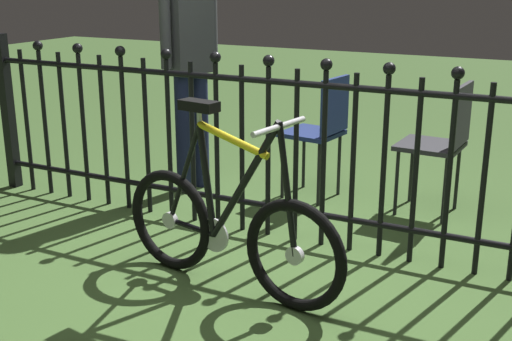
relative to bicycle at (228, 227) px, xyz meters
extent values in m
plane|color=#41622E|center=(0.05, 0.06, -0.32)|extent=(20.00, 20.00, 0.00)
cylinder|color=black|center=(-2.22, 0.72, 0.19)|extent=(0.03, 0.03, 1.02)
sphere|color=black|center=(-2.22, 0.72, 0.73)|extent=(0.07, 0.07, 0.07)
cylinder|color=black|center=(-2.05, 0.72, 0.19)|extent=(0.03, 0.03, 1.02)
cylinder|color=black|center=(-1.87, 0.72, 0.19)|extent=(0.03, 0.03, 1.02)
sphere|color=black|center=(-1.87, 0.72, 0.73)|extent=(0.07, 0.07, 0.07)
cylinder|color=black|center=(-1.70, 0.72, 0.19)|extent=(0.03, 0.03, 1.02)
cylinder|color=black|center=(-1.52, 0.72, 0.19)|extent=(0.03, 0.03, 1.02)
sphere|color=black|center=(-1.52, 0.72, 0.73)|extent=(0.07, 0.07, 0.07)
cylinder|color=black|center=(-1.35, 0.72, 0.19)|extent=(0.03, 0.03, 1.02)
cylinder|color=black|center=(-1.18, 0.72, 0.19)|extent=(0.03, 0.03, 1.02)
sphere|color=black|center=(-1.18, 0.72, 0.73)|extent=(0.07, 0.07, 0.07)
cylinder|color=black|center=(-1.00, 0.72, 0.19)|extent=(0.03, 0.03, 1.02)
cylinder|color=black|center=(-0.83, 0.72, 0.19)|extent=(0.03, 0.03, 1.02)
sphere|color=black|center=(-0.83, 0.72, 0.73)|extent=(0.07, 0.07, 0.07)
cylinder|color=black|center=(-0.65, 0.72, 0.19)|extent=(0.03, 0.03, 1.02)
cylinder|color=black|center=(-0.48, 0.72, 0.19)|extent=(0.03, 0.03, 1.02)
sphere|color=black|center=(-0.48, 0.72, 0.73)|extent=(0.07, 0.07, 0.07)
cylinder|color=black|center=(-0.30, 0.72, 0.19)|extent=(0.03, 0.03, 1.02)
cylinder|color=black|center=(-0.13, 0.72, 0.19)|extent=(0.03, 0.03, 1.02)
sphere|color=black|center=(-0.13, 0.72, 0.73)|extent=(0.07, 0.07, 0.07)
cylinder|color=black|center=(0.04, 0.72, 0.19)|extent=(0.03, 0.03, 1.02)
cylinder|color=black|center=(0.22, 0.72, 0.19)|extent=(0.03, 0.03, 1.02)
sphere|color=black|center=(0.22, 0.72, 0.73)|extent=(0.07, 0.07, 0.07)
cylinder|color=black|center=(0.39, 0.72, 0.19)|extent=(0.03, 0.03, 1.02)
cylinder|color=black|center=(0.57, 0.72, 0.19)|extent=(0.03, 0.03, 1.02)
sphere|color=black|center=(0.57, 0.72, 0.73)|extent=(0.07, 0.07, 0.07)
cylinder|color=black|center=(0.74, 0.72, 0.19)|extent=(0.03, 0.03, 1.02)
cylinder|color=black|center=(0.91, 0.72, 0.19)|extent=(0.03, 0.03, 1.02)
sphere|color=black|center=(0.91, 0.72, 0.73)|extent=(0.07, 0.07, 0.07)
cylinder|color=black|center=(1.09, 0.72, 0.19)|extent=(0.03, 0.03, 1.02)
cylinder|color=black|center=(0.05, 0.72, -0.14)|extent=(4.53, 0.04, 0.04)
cylinder|color=black|center=(0.05, 0.72, 0.62)|extent=(4.53, 0.04, 0.04)
cube|color=black|center=(-2.22, 0.72, 0.24)|extent=(0.07, 0.07, 1.12)
torus|color=black|center=(-0.38, 0.06, -0.05)|extent=(0.55, 0.14, 0.55)
cylinder|color=silver|center=(-0.38, 0.06, -0.05)|extent=(0.09, 0.04, 0.09)
torus|color=black|center=(0.39, -0.06, -0.05)|extent=(0.55, 0.14, 0.55)
cylinder|color=silver|center=(0.39, -0.06, -0.05)|extent=(0.09, 0.04, 0.09)
cylinder|color=black|center=(0.10, -0.02, 0.26)|extent=(0.42, 0.10, 0.65)
cylinder|color=yellow|center=(0.03, -0.01, 0.45)|extent=(0.42, 0.10, 0.13)
cylinder|color=black|center=(-0.13, 0.02, 0.22)|extent=(0.12, 0.05, 0.57)
cylinder|color=black|center=(-0.24, 0.04, -0.05)|extent=(0.30, 0.08, 0.04)
cylinder|color=black|center=(-0.28, 0.04, 0.23)|extent=(0.24, 0.06, 0.56)
cylinder|color=black|center=(0.34, -0.05, 0.26)|extent=(0.13, 0.05, 0.62)
cylinder|color=silver|center=(0.29, -0.05, 0.56)|extent=(0.03, 0.03, 0.02)
cylinder|color=silver|center=(0.29, -0.05, 0.55)|extent=(0.09, 0.40, 0.03)
cylinder|color=silver|center=(-0.17, 0.03, 0.54)|extent=(0.03, 0.03, 0.07)
cube|color=black|center=(-0.17, 0.03, 0.59)|extent=(0.21, 0.12, 0.05)
cylinder|color=silver|center=(-0.09, 0.01, -0.06)|extent=(0.18, 0.04, 0.18)
cylinder|color=black|center=(0.47, 1.40, -0.10)|extent=(0.02, 0.02, 0.44)
cylinder|color=black|center=(0.49, 1.71, -0.10)|extent=(0.02, 0.02, 0.44)
cylinder|color=black|center=(0.78, 1.38, -0.10)|extent=(0.02, 0.02, 0.44)
cylinder|color=black|center=(0.80, 1.69, -0.10)|extent=(0.02, 0.02, 0.44)
cube|color=#2D2D33|center=(0.63, 1.55, 0.13)|extent=(0.41, 0.41, 0.03)
cube|color=#2D2D33|center=(0.82, 1.54, 0.35)|extent=(0.05, 0.37, 0.39)
cylinder|color=black|center=(-0.34, 1.37, -0.10)|extent=(0.02, 0.02, 0.44)
cylinder|color=black|center=(-0.30, 1.66, -0.10)|extent=(0.02, 0.02, 0.44)
cylinder|color=black|center=(-0.05, 1.34, -0.10)|extent=(0.02, 0.02, 0.44)
cylinder|color=black|center=(-0.01, 1.62, -0.10)|extent=(0.02, 0.02, 0.44)
cube|color=navy|center=(-0.17, 1.50, 0.14)|extent=(0.41, 0.41, 0.03)
cube|color=navy|center=(0.00, 1.48, 0.35)|extent=(0.08, 0.35, 0.38)
cylinder|color=#191E3F|center=(-1.04, 1.21, 0.11)|extent=(0.11, 0.11, 0.85)
cylinder|color=#191E3F|center=(-0.99, 1.36, 0.11)|extent=(0.11, 0.11, 0.85)
cube|color=#3F3F47|center=(-1.02, 1.29, 0.83)|extent=(0.28, 0.34, 0.60)
cylinder|color=#3F3F47|center=(-1.09, 1.10, 0.86)|extent=(0.08, 0.08, 0.57)
cylinder|color=#3F3F47|center=(-0.94, 1.48, 0.86)|extent=(0.08, 0.08, 0.57)
camera|label=1|loc=(1.51, -2.67, 1.22)|focal=46.58mm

